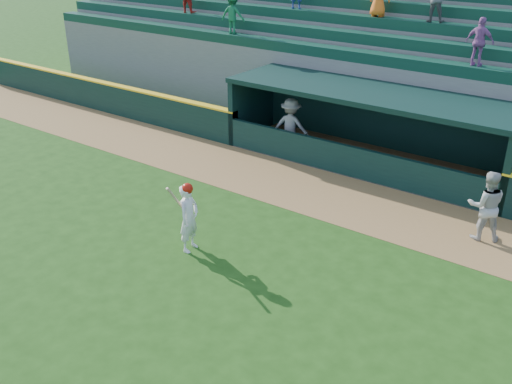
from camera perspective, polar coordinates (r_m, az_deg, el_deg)
ground at (r=13.35m, az=-4.08°, el=-7.44°), size 120.00×120.00×0.00m
warning_track at (r=16.89m, az=6.60°, el=-0.09°), size 40.00×3.00×0.01m
field_wall_left at (r=25.57m, az=-16.09°, el=9.38°), size 15.50×0.30×1.20m
wall_stripe_left at (r=25.42m, az=-16.26°, el=10.74°), size 15.50×0.32×0.06m
dugout_player_front at (r=15.11m, az=22.02°, el=-1.28°), size 1.10×1.01×1.83m
dugout_player_inside at (r=19.53m, az=3.49°, el=6.61°), size 1.37×1.00×1.91m
dugout at (r=18.99m, az=11.53°, el=6.87°), size 9.40×2.80×2.46m
stands at (r=22.83m, az=16.76°, el=12.13°), size 34.50×6.31×7.47m
batter_at_plate at (r=13.64m, az=-6.74°, el=-2.49°), size 0.49×0.82×1.78m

